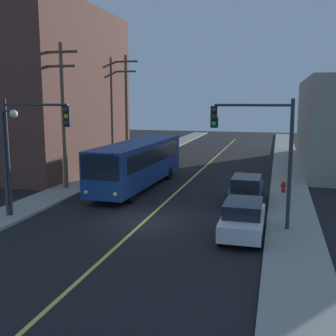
# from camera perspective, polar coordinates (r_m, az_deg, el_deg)

# --- Properties ---
(ground_plane) EXTENTS (120.00, 120.00, 0.00)m
(ground_plane) POSITION_cam_1_polar(r_m,az_deg,el_deg) (21.26, -3.18, -7.28)
(ground_plane) COLOR black
(sidewalk_left) EXTENTS (2.50, 90.00, 0.15)m
(sidewalk_left) POSITION_cam_1_polar(r_m,az_deg,el_deg) (32.90, -9.81, -1.26)
(sidewalk_left) COLOR gray
(sidewalk_left) RESTS_ON ground
(sidewalk_right) EXTENTS (2.50, 90.00, 0.15)m
(sidewalk_right) POSITION_cam_1_polar(r_m,az_deg,el_deg) (29.97, 16.31, -2.56)
(sidewalk_right) COLOR gray
(sidewalk_right) RESTS_ON ground
(lane_stripe_center) EXTENTS (0.16, 60.00, 0.01)m
(lane_stripe_center) POSITION_cam_1_polar(r_m,az_deg,el_deg) (35.46, 4.35, -0.50)
(lane_stripe_center) COLOR #D8CC4C
(lane_stripe_center) RESTS_ON ground
(building_left_brick) EXTENTS (10.00, 16.14, 13.69)m
(building_left_brick) POSITION_cam_1_polar(r_m,az_deg,el_deg) (37.90, -16.95, 10.16)
(building_left_brick) COLOR brown
(building_left_brick) RESTS_ON ground
(city_bus) EXTENTS (2.95, 12.22, 3.20)m
(city_bus) POSITION_cam_1_polar(r_m,az_deg,el_deg) (28.79, -4.10, 0.84)
(city_bus) COLOR navy
(city_bus) RESTS_ON ground
(parked_car_white) EXTENTS (1.83, 4.40, 1.62)m
(parked_car_white) POSITION_cam_1_polar(r_m,az_deg,el_deg) (19.05, 10.27, -6.78)
(parked_car_white) COLOR silver
(parked_car_white) RESTS_ON ground
(parked_car_black) EXTENTS (1.85, 4.41, 1.62)m
(parked_car_black) POSITION_cam_1_polar(r_m,az_deg,el_deg) (24.98, 10.73, -2.91)
(parked_car_black) COLOR black
(parked_car_black) RESTS_ON ground
(utility_pole_near) EXTENTS (2.40, 0.28, 9.59)m
(utility_pole_near) POSITION_cam_1_polar(r_m,az_deg,el_deg) (28.60, -14.21, 7.81)
(utility_pole_near) COLOR brown
(utility_pole_near) RESTS_ON sidewalk_left
(utility_pole_mid) EXTENTS (2.40, 0.28, 10.00)m
(utility_pole_mid) POSITION_cam_1_polar(r_m,az_deg,el_deg) (39.61, -5.74, 8.74)
(utility_pole_mid) COLOR brown
(utility_pole_mid) RESTS_ON sidewalk_left
(traffic_signal_left_corner) EXTENTS (3.75, 0.48, 6.00)m
(traffic_signal_left_corner) POSITION_cam_1_polar(r_m,az_deg,el_deg) (21.68, -18.08, 4.19)
(traffic_signal_left_corner) COLOR #2D2D33
(traffic_signal_left_corner) RESTS_ON sidewalk_left
(traffic_signal_right_corner) EXTENTS (3.75, 0.48, 6.00)m
(traffic_signal_right_corner) POSITION_cam_1_polar(r_m,az_deg,el_deg) (19.47, 12.08, 3.90)
(traffic_signal_right_corner) COLOR #2D2D33
(traffic_signal_right_corner) RESTS_ON sidewalk_right
(street_lamp_left) EXTENTS (0.98, 0.40, 5.50)m
(street_lamp_left) POSITION_cam_1_polar(r_m,az_deg,el_deg) (22.44, -21.23, 2.74)
(street_lamp_left) COLOR #38383D
(street_lamp_left) RESTS_ON sidewalk_left
(fire_hydrant) EXTENTS (0.44, 0.26, 0.84)m
(fire_hydrant) POSITION_cam_1_polar(r_m,az_deg,el_deg) (27.80, 15.63, -2.38)
(fire_hydrant) COLOR red
(fire_hydrant) RESTS_ON sidewalk_right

